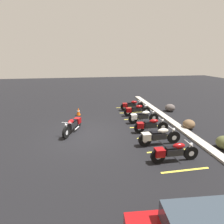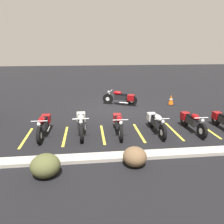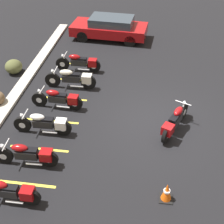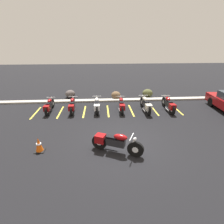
{
  "view_description": "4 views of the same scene",
  "coord_description": "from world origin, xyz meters",
  "views": [
    {
      "loc": [
        9.61,
        0.09,
        4.41
      ],
      "look_at": [
        -1.18,
        1.91,
        0.93
      ],
      "focal_mm": 28.0,
      "sensor_mm": 36.0,
      "label": 1
    },
    {
      "loc": [
        1.61,
        12.57,
        3.58
      ],
      "look_at": [
        0.47,
        2.62,
        0.54
      ],
      "focal_mm": 35.0,
      "sensor_mm": 36.0,
      "label": 2
    },
    {
      "loc": [
        -9.59,
        0.42,
        7.52
      ],
      "look_at": [
        -0.61,
        1.68,
        0.73
      ],
      "focal_mm": 50.0,
      "sensor_mm": 36.0,
      "label": 3
    },
    {
      "loc": [
        -1.02,
        -6.75,
        4.32
      ],
      "look_at": [
        -0.45,
        1.52,
        0.94
      ],
      "focal_mm": 28.0,
      "sensor_mm": 36.0,
      "label": 4
    }
  ],
  "objects": [
    {
      "name": "stall_line_3",
      "position": [
        -0.54,
        4.03,
        0.0
      ],
      "size": [
        0.1,
        2.1,
        0.0
      ],
      "primitive_type": "cube",
      "color": "gold",
      "rests_on": "ground"
    },
    {
      "name": "parked_bike_2",
      "position": [
        -1.27,
        4.03,
        0.45
      ],
      "size": [
        0.6,
        2.15,
        0.85
      ],
      "rotation": [
        0.0,
        0.0,
        1.58
      ],
      "color": "black",
      "rests_on": "ground"
    },
    {
      "name": "parked_bike_4",
      "position": [
        1.92,
        3.78,
        0.48
      ],
      "size": [
        0.64,
        2.3,
        0.9
      ],
      "rotation": [
        0.0,
        0.0,
        1.59
      ],
      "color": "black",
      "rests_on": "ground"
    },
    {
      "name": "car_red",
      "position": [
        7.49,
        2.95,
        0.68
      ],
      "size": [
        2.11,
        4.42,
        1.29
      ],
      "rotation": [
        0.0,
        0.0,
        1.5
      ],
      "color": "black",
      "rests_on": "ground"
    },
    {
      "name": "stall_line_2",
      "position": [
        -2.1,
        4.03,
        0.0
      ],
      "size": [
        0.1,
        2.1,
        0.0
      ],
      "primitive_type": "cube",
      "color": "gold",
      "rests_on": "ground"
    },
    {
      "name": "parked_bike_3",
      "position": [
        0.34,
        3.95,
        0.44
      ],
      "size": [
        0.6,
        2.13,
        0.84
      ],
      "rotation": [
        0.0,
        0.0,
        1.53
      ],
      "color": "black",
      "rests_on": "ground"
    },
    {
      "name": "stall_line_1",
      "position": [
        -3.67,
        4.03,
        0.0
      ],
      "size": [
        0.1,
        2.1,
        0.0
      ],
      "primitive_type": "cube",
      "color": "gold",
      "rests_on": "ground"
    },
    {
      "name": "parked_bike_5",
      "position": [
        3.46,
        3.79,
        0.46
      ],
      "size": [
        0.62,
        2.2,
        0.86
      ],
      "rotation": [
        0.0,
        0.0,
        1.57
      ],
      "color": "black",
      "rests_on": "ground"
    },
    {
      "name": "traffic_cone",
      "position": [
        -3.63,
        -0.34,
        0.3
      ],
      "size": [
        0.4,
        0.4,
        0.64
      ],
      "color": "black",
      "rests_on": "ground"
    },
    {
      "name": "parked_bike_0",
      "position": [
        -4.35,
        4.11,
        0.43
      ],
      "size": [
        0.58,
        2.06,
        0.81
      ],
      "rotation": [
        0.0,
        0.0,
        1.57
      ],
      "color": "black",
      "rests_on": "ground"
    },
    {
      "name": "stall_line_4",
      "position": [
        1.02,
        4.03,
        0.0
      ],
      "size": [
        0.1,
        2.1,
        0.0
      ],
      "primitive_type": "cube",
      "color": "gold",
      "rests_on": "ground"
    },
    {
      "name": "stall_line_6",
      "position": [
        4.15,
        4.03,
        0.0
      ],
      "size": [
        0.1,
        2.1,
        0.0
      ],
      "primitive_type": "cube",
      "color": "gold",
      "rests_on": "ground"
    },
    {
      "name": "landscape_rock_0",
      "position": [
        2.86,
        6.92,
        0.33
      ],
      "size": [
        0.91,
        0.88,
        0.66
      ],
      "primitive_type": "ellipsoid",
      "rotation": [
        0.0,
        0.0,
        0.09
      ],
      "color": "#4E522E",
      "rests_on": "ground"
    },
    {
      "name": "parked_bike_1",
      "position": [
        -2.86,
        4.07,
        0.45
      ],
      "size": [
        0.6,
        2.13,
        0.84
      ],
      "rotation": [
        0.0,
        0.0,
        1.61
      ],
      "color": "black",
      "rests_on": "ground"
    },
    {
      "name": "motorcycle_maroon_featured",
      "position": [
        -0.5,
        -0.6,
        0.47
      ],
      "size": [
        2.08,
        1.08,
        0.88
      ],
      "rotation": [
        0.0,
        0.0,
        -0.42
      ],
      "color": "black",
      "rests_on": "ground"
    },
    {
      "name": "concrete_curb",
      "position": [
        0.0,
        6.12,
        0.06
      ],
      "size": [
        18.0,
        0.5,
        0.12
      ],
      "primitive_type": "cube",
      "color": "#A8A399",
      "rests_on": "ground"
    },
    {
      "name": "stall_line_5",
      "position": [
        2.59,
        4.03,
        0.0
      ],
      "size": [
        0.1,
        2.1,
        0.0
      ],
      "primitive_type": "cube",
      "color": "gold",
      "rests_on": "ground"
    },
    {
      "name": "ground",
      "position": [
        0.0,
        0.0,
        0.0
      ],
      "size": [
        60.0,
        60.0,
        0.0
      ],
      "primitive_type": "plane",
      "color": "black"
    }
  ]
}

